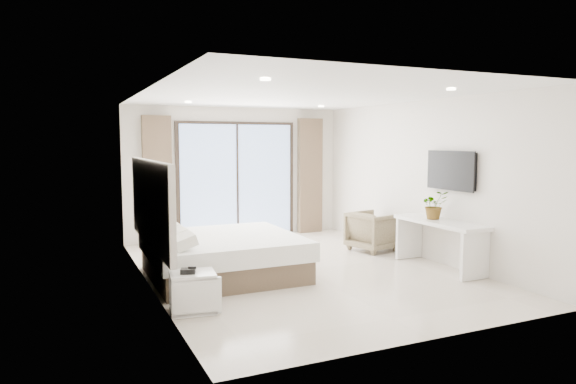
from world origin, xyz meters
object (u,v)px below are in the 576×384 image
bed (222,255)px  nightstand (193,292)px  console_desk (440,233)px  armchair (373,229)px

bed → nightstand: (-0.79, -1.41, -0.08)m
nightstand → bed: bearing=68.4°
bed → console_desk: (3.27, -0.96, 0.25)m
bed → console_desk: 3.41m
bed → armchair: armchair is taller
bed → nightstand: size_ratio=3.78×
console_desk → armchair: (-0.19, 1.57, -0.17)m
bed → nightstand: bed is taller
console_desk → bed: bearing=163.7°
nightstand → console_desk: bearing=14.1°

